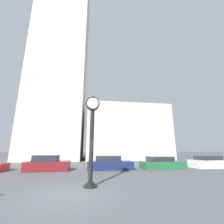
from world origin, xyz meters
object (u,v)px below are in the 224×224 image
at_px(car_maroon, 47,164).
at_px(car_white, 210,162).
at_px(street_clock, 92,131).
at_px(car_green, 162,163).
at_px(car_navy, 110,164).

distance_m(car_maroon, car_white, 17.19).
distance_m(street_clock, car_green, 10.35).
xyz_separation_m(street_clock, car_green, (7.42, 6.78, -2.48)).
relative_size(car_green, car_white, 1.04).
xyz_separation_m(car_navy, car_green, (5.48, -0.11, -0.04)).
height_order(street_clock, car_white, street_clock).
xyz_separation_m(street_clock, car_white, (13.18, 6.96, -2.46)).
height_order(street_clock, car_navy, street_clock).
bearing_deg(car_white, street_clock, -154.41).
bearing_deg(car_green, car_maroon, 176.45).
bearing_deg(car_green, car_navy, 175.66).
height_order(street_clock, car_maroon, street_clock).
bearing_deg(car_navy, car_green, -0.89).
relative_size(car_maroon, car_navy, 0.89).
bearing_deg(car_white, car_navy, 178.10).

